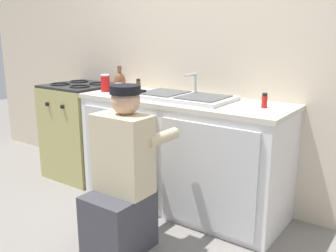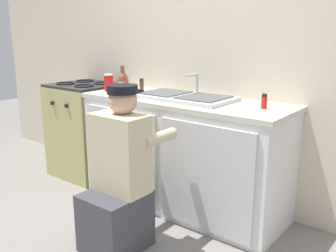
{
  "view_description": "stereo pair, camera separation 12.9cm",
  "coord_description": "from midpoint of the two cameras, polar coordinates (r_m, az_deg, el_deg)",
  "views": [
    {
      "loc": [
        1.62,
        -2.16,
        1.43
      ],
      "look_at": [
        0.0,
        0.1,
        0.73
      ],
      "focal_mm": 40.0,
      "sensor_mm": 36.0,
      "label": 1
    },
    {
      "loc": [
        1.72,
        -2.08,
        1.43
      ],
      "look_at": [
        0.0,
        0.1,
        0.73
      ],
      "focal_mm": 40.0,
      "sensor_mm": 36.0,
      "label": 2
    }
  ],
  "objects": [
    {
      "name": "ground_plane",
      "position": [
        3.05,
        0.05,
        -13.8
      ],
      "size": [
        12.0,
        12.0,
        0.0
      ],
      "primitive_type": "plane",
      "color": "gray"
    },
    {
      "name": "back_wall",
      "position": [
        3.24,
        7.31,
        10.83
      ],
      "size": [
        6.0,
        0.1,
        2.5
      ],
      "primitive_type": "cube",
      "color": "beige",
      "rests_on": "ground_plane"
    },
    {
      "name": "counter_cabinet",
      "position": [
        3.09,
        3.39,
        -4.58
      ],
      "size": [
        1.71,
        0.62,
        0.88
      ],
      "color": "white",
      "rests_on": "ground_plane"
    },
    {
      "name": "countertop",
      "position": [
        2.99,
        3.62,
        3.8
      ],
      "size": [
        1.75,
        0.62,
        0.04
      ],
      "primitive_type": "cube",
      "color": "beige",
      "rests_on": "counter_cabinet"
    },
    {
      "name": "sink_double_basin",
      "position": [
        2.98,
        3.65,
        4.5
      ],
      "size": [
        0.8,
        0.44,
        0.19
      ],
      "color": "silver",
      "rests_on": "countertop"
    },
    {
      "name": "stove_range",
      "position": [
        3.88,
        -11.32,
        -0.49
      ],
      "size": [
        0.62,
        0.62,
        0.95
      ],
      "color": "tan",
      "rests_on": "ground_plane"
    },
    {
      "name": "plumber_person",
      "position": [
        2.52,
        -6.07,
        -8.57
      ],
      "size": [
        0.42,
        0.61,
        1.1
      ],
      "color": "#3F3F47",
      "rests_on": "ground_plane"
    },
    {
      "name": "spice_bottle_red",
      "position": [
        2.69,
        15.78,
        3.61
      ],
      "size": [
        0.04,
        0.04,
        0.1
      ],
      "color": "red",
      "rests_on": "countertop"
    },
    {
      "name": "water_glass",
      "position": [
        3.21,
        -6.01,
        5.69
      ],
      "size": [
        0.06,
        0.06,
        0.1
      ],
      "color": "#ADC6CC",
      "rests_on": "countertop"
    },
    {
      "name": "spice_bottle_pepper",
      "position": [
        3.44,
        -2.97,
        6.33
      ],
      "size": [
        0.04,
        0.04,
        0.1
      ],
      "color": "#513823",
      "rests_on": "countertop"
    },
    {
      "name": "vase_decorative",
      "position": [
        3.35,
        -5.8,
        6.76
      ],
      "size": [
        0.1,
        0.1,
        0.23
      ],
      "color": "brown",
      "rests_on": "countertop"
    },
    {
      "name": "soda_cup_red",
      "position": [
        3.4,
        -7.96,
        6.54
      ],
      "size": [
        0.08,
        0.08,
        0.15
      ],
      "color": "red",
      "rests_on": "countertop"
    }
  ]
}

